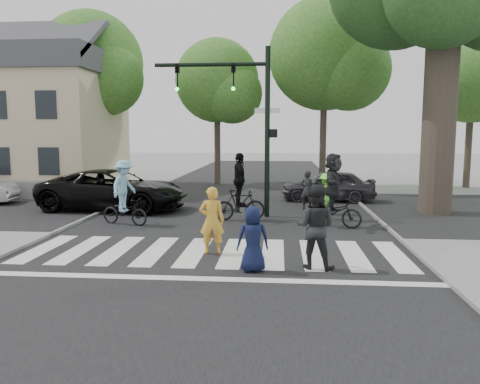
% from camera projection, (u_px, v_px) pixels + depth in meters
% --- Properties ---
extents(ground, '(120.00, 120.00, 0.00)m').
position_uv_depth(ground, '(208.00, 263.00, 10.90)').
color(ground, gray).
rests_on(ground, ground).
extents(road_stem, '(10.00, 70.00, 0.01)m').
position_uv_depth(road_stem, '(230.00, 222.00, 15.84)').
color(road_stem, black).
rests_on(road_stem, ground).
extents(road_cross, '(70.00, 10.00, 0.01)m').
position_uv_depth(road_cross, '(238.00, 208.00, 18.80)').
color(road_cross, black).
rests_on(road_cross, ground).
extents(curb_left, '(0.10, 70.00, 0.10)m').
position_uv_depth(curb_left, '(86.00, 219.00, 16.26)').
color(curb_left, gray).
rests_on(curb_left, ground).
extents(curb_right, '(0.10, 70.00, 0.10)m').
position_uv_depth(curb_right, '(382.00, 223.00, 15.41)').
color(curb_right, gray).
rests_on(curb_right, ground).
extents(crosswalk, '(10.00, 3.85, 0.01)m').
position_uv_depth(crosswalk, '(212.00, 255.00, 11.55)').
color(crosswalk, silver).
rests_on(crosswalk, ground).
extents(traffic_signal, '(4.45, 0.29, 6.00)m').
position_uv_depth(traffic_signal, '(244.00, 108.00, 16.50)').
color(traffic_signal, black).
rests_on(traffic_signal, ground).
extents(bg_tree_0, '(5.46, 5.20, 8.97)m').
position_uv_depth(bg_tree_0, '(15.00, 79.00, 27.09)').
color(bg_tree_0, brown).
rests_on(bg_tree_0, ground).
extents(bg_tree_1, '(6.09, 5.80, 9.80)m').
position_uv_depth(bg_tree_1, '(95.00, 67.00, 26.09)').
color(bg_tree_1, brown).
rests_on(bg_tree_1, ground).
extents(bg_tree_2, '(5.04, 4.80, 8.40)m').
position_uv_depth(bg_tree_2, '(221.00, 84.00, 26.74)').
color(bg_tree_2, brown).
rests_on(bg_tree_2, ground).
extents(bg_tree_3, '(6.30, 6.00, 10.20)m').
position_uv_depth(bg_tree_3, '(331.00, 58.00, 24.76)').
color(bg_tree_3, brown).
rests_on(bg_tree_3, ground).
extents(bg_tree_4, '(4.83, 4.60, 8.15)m').
position_uv_depth(bg_tree_4, '(478.00, 84.00, 25.10)').
color(bg_tree_4, brown).
rests_on(bg_tree_4, ground).
extents(house, '(8.40, 8.10, 8.82)m').
position_uv_depth(house, '(36.00, 118.00, 25.20)').
color(house, beige).
rests_on(house, ground).
extents(pedestrian_woman, '(0.66, 0.46, 1.70)m').
position_uv_depth(pedestrian_woman, '(212.00, 221.00, 11.63)').
color(pedestrian_woman, gold).
rests_on(pedestrian_woman, ground).
extents(pedestrian_child, '(0.78, 0.59, 1.45)m').
position_uv_depth(pedestrian_child, '(253.00, 239.00, 10.15)').
color(pedestrian_child, '#111839').
rests_on(pedestrian_child, ground).
extents(pedestrian_adult, '(1.08, 0.95, 1.89)m').
position_uv_depth(pedestrian_adult, '(315.00, 227.00, 10.38)').
color(pedestrian_adult, black).
rests_on(pedestrian_adult, ground).
extents(cyclist_left, '(1.79, 1.23, 2.14)m').
position_uv_depth(cyclist_left, '(124.00, 197.00, 15.32)').
color(cyclist_left, black).
rests_on(cyclist_left, ground).
extents(cyclist_mid, '(1.86, 1.17, 2.34)m').
position_uv_depth(cyclist_mid, '(240.00, 193.00, 16.10)').
color(cyclist_mid, black).
rests_on(cyclist_mid, ground).
extents(cyclist_right, '(1.99, 1.84, 2.38)m').
position_uv_depth(cyclist_right, '(333.00, 194.00, 14.94)').
color(cyclist_right, black).
rests_on(cyclist_right, ground).
extents(car_suv, '(5.95, 3.17, 1.59)m').
position_uv_depth(car_suv, '(114.00, 190.00, 18.33)').
color(car_suv, black).
rests_on(car_suv, ground).
extents(car_grey, '(4.20, 1.94, 1.39)m').
position_uv_depth(car_grey, '(328.00, 185.00, 20.74)').
color(car_grey, '#343238').
rests_on(car_grey, ground).
extents(bystander_hivis, '(1.14, 1.06, 1.54)m').
position_uv_depth(bystander_hivis, '(326.00, 194.00, 17.35)').
color(bystander_hivis, '#7EFD41').
rests_on(bystander_hivis, ground).
extents(bystander_dark, '(0.66, 0.56, 1.55)m').
position_uv_depth(bystander_dark, '(307.00, 190.00, 18.38)').
color(bystander_dark, black).
rests_on(bystander_dark, ground).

